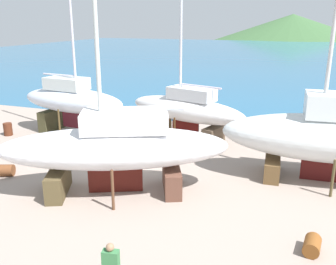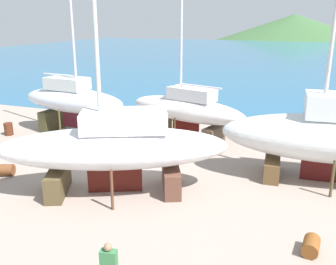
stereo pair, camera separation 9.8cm
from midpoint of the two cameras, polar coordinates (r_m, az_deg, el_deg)
ground_plane at (r=16.32m, az=-12.76°, el=-9.81°), size 52.27×52.27×0.00m
sea_water at (r=83.84m, az=14.82°, el=11.44°), size 143.55×115.93×0.01m
headland_hill at (r=167.49m, az=18.69°, el=13.60°), size 115.34×115.34×19.15m
sailboat_small_center at (r=15.83m, az=-8.04°, el=-2.12°), size 10.13×6.64×16.66m
sailboat_mid_port at (r=23.18m, az=2.95°, el=3.68°), size 8.47×4.40×14.77m
sailboat_far_slipway at (r=18.23m, az=24.18°, el=-0.60°), size 10.04×3.58×14.82m
sailboat_large_starboard at (r=24.96m, az=-14.35°, el=4.77°), size 7.81×3.29×13.62m
barrel_blue_faded at (r=13.31m, az=21.32°, el=-15.92°), size 0.62×0.87×0.53m
barrel_tar_black at (r=19.61m, az=-23.75°, el=-5.31°), size 1.04×0.85×0.57m
barrel_rust_near at (r=26.31m, az=-23.22°, el=0.50°), size 0.78×0.78×0.81m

